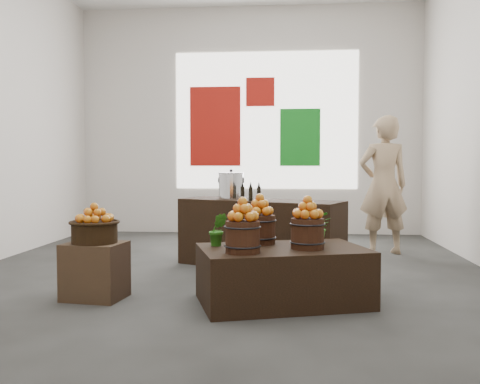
# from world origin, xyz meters

# --- Properties ---
(ground) EXTENTS (7.00, 7.00, 0.00)m
(ground) POSITION_xyz_m (0.00, 0.00, 0.00)
(ground) COLOR #3B3B39
(ground) RESTS_ON ground
(back_wall) EXTENTS (6.00, 0.04, 4.00)m
(back_wall) POSITION_xyz_m (0.00, 3.50, 2.00)
(back_wall) COLOR silver
(back_wall) RESTS_ON ground
(back_opening) EXTENTS (3.20, 0.02, 2.40)m
(back_opening) POSITION_xyz_m (0.30, 3.48, 2.00)
(back_opening) COLOR white
(back_opening) RESTS_ON back_wall
(deco_red_left) EXTENTS (0.90, 0.04, 1.40)m
(deco_red_left) POSITION_xyz_m (-0.60, 3.47, 1.90)
(deco_red_left) COLOR #A1140C
(deco_red_left) RESTS_ON back_wall
(deco_green_right) EXTENTS (0.70, 0.04, 1.00)m
(deco_green_right) POSITION_xyz_m (0.90, 3.47, 1.70)
(deco_green_right) COLOR #137B1C
(deco_green_right) RESTS_ON back_wall
(deco_red_upper) EXTENTS (0.50, 0.04, 0.50)m
(deco_red_upper) POSITION_xyz_m (0.20, 3.47, 2.50)
(deco_red_upper) COLOR #A1140C
(deco_red_upper) RESTS_ON back_wall
(crate) EXTENTS (0.57, 0.49, 0.52)m
(crate) POSITION_xyz_m (-1.06, -1.29, 0.26)
(crate) COLOR #4F3A25
(crate) RESTS_ON ground
(wicker_basket) EXTENTS (0.41, 0.41, 0.19)m
(wicker_basket) POSITION_xyz_m (-1.06, -1.29, 0.61)
(wicker_basket) COLOR black
(wicker_basket) RESTS_ON crate
(apples_in_basket) EXTENTS (0.32, 0.32, 0.17)m
(apples_in_basket) POSITION_xyz_m (-1.06, -1.29, 0.79)
(apples_in_basket) COLOR #AF0505
(apples_in_basket) RESTS_ON wicker_basket
(display_table) EXTENTS (1.63, 1.27, 0.50)m
(display_table) POSITION_xyz_m (0.65, -1.29, 0.25)
(display_table) COLOR black
(display_table) RESTS_ON ground
(apple_bucket_front_left) EXTENTS (0.29, 0.29, 0.26)m
(apple_bucket_front_left) POSITION_xyz_m (0.32, -1.60, 0.63)
(apple_bucket_front_left) COLOR #361B0E
(apple_bucket_front_left) RESTS_ON display_table
(apples_in_bucket_front_left) EXTENTS (0.22, 0.22, 0.19)m
(apples_in_bucket_front_left) POSITION_xyz_m (0.32, -1.60, 0.86)
(apples_in_bucket_front_left) COLOR #AF0505
(apples_in_bucket_front_left) RESTS_ON apple_bucket_front_left
(apple_bucket_front_right) EXTENTS (0.29, 0.29, 0.26)m
(apple_bucket_front_right) POSITION_xyz_m (0.86, -1.34, 0.63)
(apple_bucket_front_right) COLOR #361B0E
(apple_bucket_front_right) RESTS_ON display_table
(apples_in_bucket_front_right) EXTENTS (0.22, 0.22, 0.19)m
(apples_in_bucket_front_right) POSITION_xyz_m (0.86, -1.34, 0.86)
(apples_in_bucket_front_right) COLOR #AF0505
(apples_in_bucket_front_right) RESTS_ON apple_bucket_front_right
(apple_bucket_rear) EXTENTS (0.29, 0.29, 0.26)m
(apple_bucket_rear) POSITION_xyz_m (0.43, -1.08, 0.63)
(apple_bucket_rear) COLOR #361B0E
(apple_bucket_rear) RESTS_ON display_table
(apples_in_bucket_rear) EXTENTS (0.22, 0.22, 0.19)m
(apples_in_bucket_rear) POSITION_xyz_m (0.43, -1.08, 0.86)
(apples_in_bucket_rear) COLOR #AF0505
(apples_in_bucket_rear) RESTS_ON apple_bucket_rear
(herb_garnish_right) EXTENTS (0.33, 0.31, 0.30)m
(herb_garnish_right) POSITION_xyz_m (0.97, -0.97, 0.65)
(herb_garnish_right) COLOR #246715
(herb_garnish_right) RESTS_ON display_table
(herb_garnish_left) EXTENTS (0.18, 0.15, 0.30)m
(herb_garnish_left) POSITION_xyz_m (0.07, -1.25, 0.65)
(herb_garnish_left) COLOR #246715
(herb_garnish_left) RESTS_ON display_table
(counter) EXTENTS (2.05, 1.37, 0.81)m
(counter) POSITION_xyz_m (0.36, 0.39, 0.40)
(counter) COLOR black
(counter) RESTS_ON ground
(stock_pot_left) EXTENTS (0.30, 0.30, 0.30)m
(stock_pot_left) POSITION_xyz_m (-0.01, 0.55, 0.96)
(stock_pot_left) COLOR silver
(stock_pot_left) RESTS_ON counter
(oil_cruets) EXTENTS (0.22, 0.14, 0.22)m
(oil_cruets) POSITION_xyz_m (0.28, 0.21, 0.92)
(oil_cruets) COLOR black
(oil_cruets) RESTS_ON counter
(shopper) EXTENTS (0.76, 0.57, 1.89)m
(shopper) POSITION_xyz_m (1.99, 1.46, 0.95)
(shopper) COLOR tan
(shopper) RESTS_ON ground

